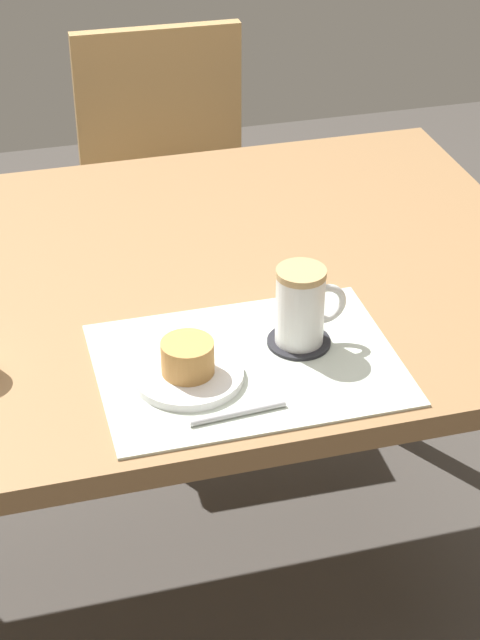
{
  "coord_description": "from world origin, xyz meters",
  "views": [
    {
      "loc": [
        -0.25,
        -1.43,
        1.59
      ],
      "look_at": [
        0.07,
        -0.23,
        0.78
      ],
      "focal_mm": 60.0,
      "sensor_mm": 36.0,
      "label": 1
    }
  ],
  "objects_px": {
    "pastry": "(188,357)",
    "dining_table": "(162,314)",
    "pastry_plate": "(188,375)",
    "coffee_mug": "(302,305)",
    "wooden_chair": "(172,199)"
  },
  "relations": [
    {
      "from": "pastry",
      "to": "dining_table",
      "type": "bearing_deg",
      "value": 86.34
    },
    {
      "from": "pastry_plate",
      "to": "coffee_mug",
      "type": "bearing_deg",
      "value": 13.72
    },
    {
      "from": "pastry",
      "to": "wooden_chair",
      "type": "bearing_deg",
      "value": 79.66
    },
    {
      "from": "dining_table",
      "to": "pastry_plate",
      "type": "distance_m",
      "value": 0.29
    },
    {
      "from": "pastry_plate",
      "to": "pastry",
      "type": "height_order",
      "value": "pastry"
    },
    {
      "from": "wooden_chair",
      "to": "pastry",
      "type": "bearing_deg",
      "value": 80.8
    },
    {
      "from": "dining_table",
      "to": "coffee_mug",
      "type": "bearing_deg",
      "value": -57.11
    },
    {
      "from": "wooden_chair",
      "to": "pastry_plate",
      "type": "height_order",
      "value": "wooden_chair"
    },
    {
      "from": "pastry",
      "to": "coffee_mug",
      "type": "xyz_separation_m",
      "value": [
        0.17,
        0.04,
        0.03
      ]
    },
    {
      "from": "pastry",
      "to": "pastry_plate",
      "type": "bearing_deg",
      "value": 0.0
    },
    {
      "from": "dining_table",
      "to": "pastry_plate",
      "type": "bearing_deg",
      "value": -93.66
    },
    {
      "from": "pastry",
      "to": "coffee_mug",
      "type": "relative_size",
      "value": 0.62
    },
    {
      "from": "wooden_chair",
      "to": "pastry",
      "type": "xyz_separation_m",
      "value": [
        -0.19,
        -1.04,
        0.29
      ]
    },
    {
      "from": "dining_table",
      "to": "coffee_mug",
      "type": "relative_size",
      "value": 10.93
    },
    {
      "from": "pastry_plate",
      "to": "dining_table",
      "type": "bearing_deg",
      "value": 86.34
    }
  ]
}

